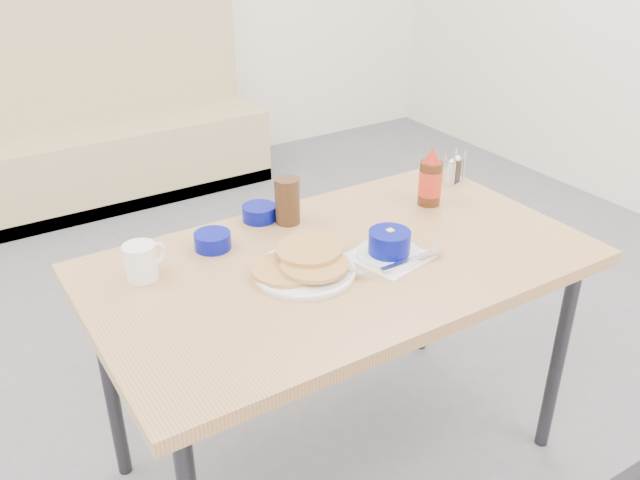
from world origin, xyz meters
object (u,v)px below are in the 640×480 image
dining_table (341,277)px  syrup_bottle (430,180)px  booth_bench (100,139)px  pancake_plate (304,266)px  condiment_caddy (454,171)px  grits_setting (390,246)px  creamer_bowl (213,241)px  butter_bowl (259,213)px  coffee_mug (142,261)px  amber_tumbler (287,201)px

dining_table → syrup_bottle: bearing=18.4°
booth_bench → pancake_plate: bearing=-92.9°
booth_bench → condiment_caddy: 2.42m
grits_setting → dining_table: bearing=150.5°
creamer_bowl → butter_bowl: (0.20, 0.09, -0.00)m
butter_bowl → booth_bench: bearing=87.9°
butter_bowl → condiment_caddy: size_ratio=1.00×
dining_table → condiment_caddy: bearing=21.1°
coffee_mug → grits_setting: 0.68m
creamer_bowl → coffee_mug: bearing=-167.4°
coffee_mug → butter_bowl: 0.45m
pancake_plate → condiment_caddy: 0.81m
pancake_plate → butter_bowl: size_ratio=2.63×
booth_bench → dining_table: booth_bench is taller
coffee_mug → grits_setting: (0.62, -0.26, -0.02)m
grits_setting → condiment_caddy: condiment_caddy is taller
coffee_mug → condiment_caddy: (1.15, 0.05, -0.01)m
amber_tumbler → condiment_caddy: bearing=-2.7°
condiment_caddy → booth_bench: bearing=87.6°
creamer_bowl → amber_tumbler: bearing=6.4°
pancake_plate → coffee_mug: bearing=151.0°
pancake_plate → creamer_bowl: bearing=120.3°
butter_bowl → amber_tumbler: size_ratio=0.73×
coffee_mug → condiment_caddy: bearing=2.5°
butter_bowl → syrup_bottle: 0.56m
condiment_caddy → butter_bowl: bearing=154.6°
pancake_plate → grits_setting: size_ratio=1.11×
syrup_bottle → amber_tumbler: bearing=164.2°
grits_setting → creamer_bowl: 0.51m
pancake_plate → condiment_caddy: (0.77, 0.26, 0.02)m
pancake_plate → amber_tumbler: 0.31m
coffee_mug → syrup_bottle: syrup_bottle is taller
coffee_mug → syrup_bottle: 0.95m
dining_table → syrup_bottle: syrup_bottle is taller
grits_setting → creamer_bowl: bearing=141.7°
pancake_plate → creamer_bowl: 0.30m
butter_bowl → condiment_caddy: bearing=-7.4°
butter_bowl → dining_table: bearing=-76.5°
pancake_plate → grits_setting: 0.25m
butter_bowl → syrup_bottle: size_ratio=0.54×
grits_setting → butter_bowl: grits_setting is taller
grits_setting → coffee_mug: bearing=157.0°
pancake_plate → creamer_bowl: size_ratio=2.61×
syrup_bottle → grits_setting: bearing=-146.8°
booth_bench → coffee_mug: bearing=-102.2°
booth_bench → creamer_bowl: booth_bench is taller
grits_setting → butter_bowl: bearing=116.0°
coffee_mug → grits_setting: coffee_mug is taller
pancake_plate → grits_setting: grits_setting is taller
booth_bench → butter_bowl: (-0.08, -2.19, 0.43)m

